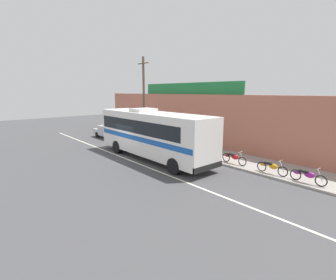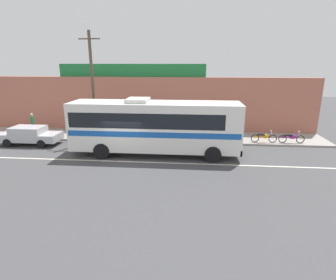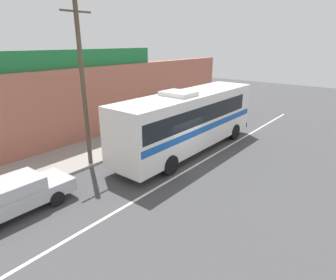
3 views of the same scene
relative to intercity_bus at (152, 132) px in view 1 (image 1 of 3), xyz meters
name	(u,v)px [view 1 (image 1 of 3)]	position (x,y,z in m)	size (l,w,h in m)	color
ground_plane	(130,155)	(-1.85, -0.80, -2.07)	(70.00, 70.00, 0.00)	#444447
sidewalk_slab	(178,145)	(-1.85, 4.40, -2.00)	(30.00, 3.60, 0.14)	gray
storefront_facade	(194,119)	(-1.85, 6.55, 0.33)	(30.00, 0.70, 4.80)	#B26651
storefront_billboard	(187,89)	(-2.86, 6.55, 3.28)	(12.89, 0.12, 1.10)	#1E7538
road_center_stripe	(122,157)	(-1.85, -1.60, -2.06)	(30.00, 0.14, 0.01)	silver
intercity_bus	(152,132)	(0.00, 0.00, 0.00)	(11.11, 2.68, 3.78)	white
parked_car	(109,132)	(-9.72, 1.45, -1.33)	(4.52, 1.84, 1.37)	#B7BABF
utility_pole	(144,99)	(-5.05, 2.89, 2.27)	(1.60, 0.22, 8.13)	brown
motorcycle_blue	(271,167)	(7.95, 3.09, -1.50)	(1.94, 0.56, 0.94)	black
motorcycle_green	(234,158)	(5.19, 3.16, -1.50)	(1.94, 0.56, 0.94)	black
motorcycle_red	(307,176)	(9.98, 3.09, -1.50)	(1.91, 0.56, 0.94)	black
pedestrian_near_shop	(125,124)	(-11.08, 4.21, -0.91)	(0.30, 0.48, 1.73)	black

